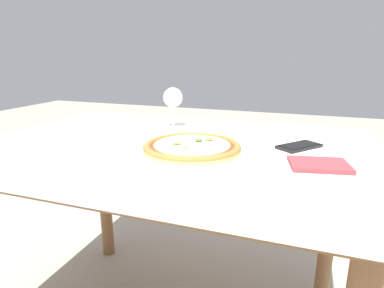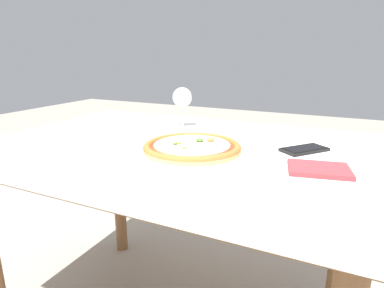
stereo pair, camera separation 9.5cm
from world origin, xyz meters
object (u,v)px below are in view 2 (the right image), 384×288
dining_table (176,172)px  pizza_plate (192,148)px  cell_phone (304,149)px  wine_glass_far_left (182,99)px  fork (24,141)px

dining_table → pizza_plate: pizza_plate is taller
dining_table → cell_phone: (0.39, 0.11, 0.10)m
dining_table → cell_phone: bearing=15.6°
dining_table → wine_glass_far_left: 0.34m
fork → dining_table: bearing=21.7°
wine_glass_far_left → cell_phone: 0.52m
dining_table → pizza_plate: bearing=-35.5°
pizza_plate → cell_phone: size_ratio=2.14×
wine_glass_far_left → fork: bearing=-131.3°
pizza_plate → wine_glass_far_left: (-0.19, 0.31, 0.10)m
wine_glass_far_left → cell_phone: wine_glass_far_left is taller
cell_phone → wine_glass_far_left: bearing=164.7°
pizza_plate → wine_glass_far_left: wine_glass_far_left is taller
dining_table → cell_phone: size_ratio=8.19×
wine_glass_far_left → cell_phone: size_ratio=1.03×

